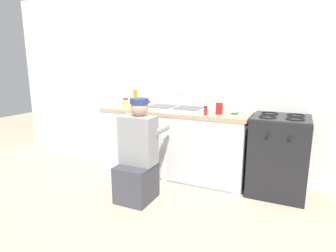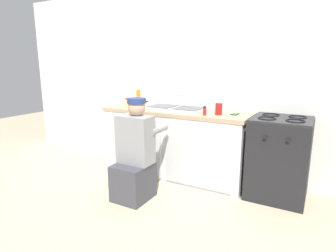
% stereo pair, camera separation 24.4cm
% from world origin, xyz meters
% --- Properties ---
extents(ground_plane, '(12.00, 12.00, 0.00)m').
position_xyz_m(ground_plane, '(0.00, 0.00, 0.00)').
color(ground_plane, tan).
extents(back_wall, '(6.00, 0.10, 2.50)m').
position_xyz_m(back_wall, '(0.00, 0.65, 1.25)').
color(back_wall, silver).
rests_on(back_wall, ground_plane).
extents(counter_cabinet, '(1.88, 0.62, 0.84)m').
position_xyz_m(counter_cabinet, '(0.00, 0.29, 0.42)').
color(counter_cabinet, white).
rests_on(counter_cabinet, ground_plane).
extents(countertop, '(1.92, 0.62, 0.04)m').
position_xyz_m(countertop, '(0.00, 0.30, 0.86)').
color(countertop, tan).
rests_on(countertop, counter_cabinet).
extents(sink_double_basin, '(0.80, 0.44, 0.19)m').
position_xyz_m(sink_double_basin, '(0.00, 0.30, 0.90)').
color(sink_double_basin, silver).
rests_on(sink_double_basin, countertop).
extents(stove_range, '(0.61, 0.62, 0.91)m').
position_xyz_m(stove_range, '(1.28, 0.30, 0.45)').
color(stove_range, black).
rests_on(stove_range, ground_plane).
extents(plumber_person, '(0.42, 0.61, 1.10)m').
position_xyz_m(plumber_person, '(-0.08, -0.50, 0.46)').
color(plumber_person, '#3F3F47').
rests_on(plumber_person, ground_plane).
extents(cell_phone, '(0.07, 0.14, 0.01)m').
position_xyz_m(cell_phone, '(0.76, 0.33, 0.89)').
color(cell_phone, black).
rests_on(cell_phone, countertop).
extents(soda_cup_red, '(0.08, 0.08, 0.15)m').
position_xyz_m(soda_cup_red, '(0.61, 0.21, 0.96)').
color(soda_cup_red, red).
rests_on(soda_cup_red, countertop).
extents(spice_bottle_red, '(0.04, 0.04, 0.10)m').
position_xyz_m(spice_bottle_red, '(0.48, 0.10, 0.93)').
color(spice_bottle_red, red).
rests_on(spice_bottle_red, countertop).
extents(condiment_jar, '(0.07, 0.07, 0.13)m').
position_xyz_m(condiment_jar, '(-0.65, 0.16, 0.95)').
color(condiment_jar, '#DBB760').
rests_on(condiment_jar, countertop).
extents(water_glass, '(0.06, 0.06, 0.10)m').
position_xyz_m(water_glass, '(-0.75, 0.29, 0.93)').
color(water_glass, '#ADC6CC').
rests_on(water_glass, countertop).
extents(soap_bottle_orange, '(0.06, 0.06, 0.25)m').
position_xyz_m(soap_bottle_orange, '(-0.64, 0.40, 1.00)').
color(soap_bottle_orange, orange).
rests_on(soap_bottle_orange, countertop).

